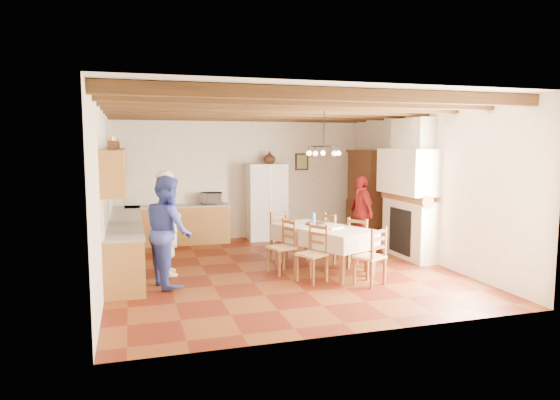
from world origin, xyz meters
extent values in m
cube|color=#52180C|center=(0.00, 0.00, -0.01)|extent=(6.00, 6.50, 0.02)
cube|color=silver|center=(0.00, 0.00, 3.01)|extent=(6.00, 6.50, 0.02)
cube|color=beige|center=(0.00, 3.26, 1.50)|extent=(6.00, 0.02, 3.00)
cube|color=beige|center=(0.00, -3.26, 1.50)|extent=(6.00, 0.02, 3.00)
cube|color=beige|center=(-3.01, 0.00, 1.50)|extent=(0.02, 6.50, 3.00)
cube|color=beige|center=(3.01, 0.00, 1.50)|extent=(0.02, 6.50, 3.00)
cube|color=olive|center=(-2.70, 1.05, 0.43)|extent=(0.60, 4.30, 0.86)
cube|color=olive|center=(-1.55, 2.95, 0.43)|extent=(2.30, 0.60, 0.86)
cube|color=slate|center=(-2.70, 1.05, 0.88)|extent=(0.62, 4.30, 0.04)
cube|color=slate|center=(-1.55, 2.95, 0.88)|extent=(2.34, 0.62, 0.04)
cube|color=white|center=(-2.98, 1.05, 1.20)|extent=(0.03, 4.30, 0.60)
cube|color=white|center=(-1.55, 3.23, 1.20)|extent=(2.30, 0.03, 0.60)
cube|color=olive|center=(-2.83, 1.05, 1.85)|extent=(0.35, 4.20, 0.70)
cube|color=#2F2417|center=(1.55, 3.23, 1.85)|extent=(0.34, 0.03, 0.42)
cube|color=silver|center=(0.55, 2.98, 0.91)|extent=(0.93, 0.77, 1.82)
cube|color=silver|center=(0.73, -0.30, 0.78)|extent=(1.60, 2.07, 0.05)
cube|color=brown|center=(0.72, -1.21, 0.38)|extent=(0.09, 0.09, 0.76)
cube|color=brown|center=(1.41, -0.90, 0.38)|extent=(0.09, 0.09, 0.76)
cube|color=brown|center=(0.05, 0.29, 0.38)|extent=(0.09, 0.09, 0.76)
cube|color=brown|center=(0.75, 0.60, 0.38)|extent=(0.09, 0.09, 0.76)
torus|color=black|center=(0.73, -0.30, 2.25)|extent=(0.47, 0.47, 0.03)
imported|color=silver|center=(-1.96, 0.26, 0.92)|extent=(0.50, 0.71, 1.84)
imported|color=#3445A8|center=(-2.01, -0.46, 0.90)|extent=(0.87, 1.01, 1.80)
imported|color=red|center=(2.23, 1.24, 0.81)|extent=(0.40, 0.95, 1.61)
imported|color=silver|center=(-0.77, 2.95, 1.03)|extent=(0.55, 0.43, 0.27)
imported|color=#391C11|center=(0.64, 2.98, 1.97)|extent=(0.33, 0.33, 0.30)
camera|label=1|loc=(-2.56, -8.58, 2.29)|focal=32.00mm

